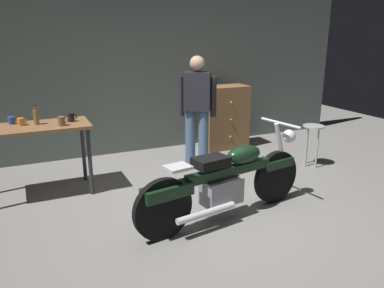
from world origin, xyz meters
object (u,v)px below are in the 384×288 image
Objects in this scene: mug_blue_enamel at (12,120)px; mug_orange_travel at (21,122)px; shop_stool at (313,135)px; wooden_dresser at (224,117)px; motorcycle at (227,180)px; mug_black_matte at (71,117)px; person_standing at (197,107)px; mug_brown_stoneware at (62,121)px; bottle at (36,117)px.

mug_blue_enamel is 0.92× the size of mug_orange_travel.
shop_stool is 5.60× the size of mug_orange_travel.
mug_orange_travel is (-3.26, -0.79, 0.40)m from wooden_dresser.
motorcycle is at bearing -39.37° from mug_orange_travel.
shop_stool is 6.09× the size of mug_blue_enamel.
mug_black_matte is at bearing 170.00° from shop_stool.
shop_stool is at bearing -173.77° from person_standing.
mug_blue_enamel is (-4.11, 0.76, 0.45)m from shop_stool.
person_standing reaches higher than mug_black_matte.
person_standing is 13.96× the size of mug_brown_stoneware.
mug_brown_stoneware reaches higher than mug_black_matte.
motorcycle is 18.16× the size of mug_brown_stoneware.
mug_brown_stoneware reaches higher than mug_blue_enamel.
person_standing is at bearing 1.58° from mug_orange_travel.
motorcycle is at bearing -41.47° from bottle.
mug_brown_stoneware is (-1.94, -0.28, 0.03)m from person_standing.
person_standing reaches higher than bottle.
shop_stool is (2.04, 0.97, 0.05)m from motorcycle.
mug_orange_travel is at bearing 31.39° from person_standing.
mug_blue_enamel is 0.44× the size of bottle.
mug_blue_enamel is at bearing 148.53° from mug_brown_stoneware.
mug_black_matte is (0.13, 0.18, -0.00)m from mug_brown_stoneware.
mug_orange_travel is (-0.45, 0.22, -0.01)m from mug_brown_stoneware.
person_standing is 15.89× the size of mug_blue_enamel.
wooden_dresser is at bearing 52.09° from motorcycle.
mug_orange_travel is (0.11, -0.12, -0.00)m from mug_blue_enamel.
wooden_dresser is 9.56× the size of mug_black_matte.
person_standing is (0.43, 1.67, 0.48)m from motorcycle.
motorcycle is 9.01× the size of bottle.
person_standing is 2.61× the size of shop_stool.
shop_stool is 0.58× the size of wooden_dresser.
wooden_dresser is 3.01m from mug_brown_stoneware.
person_standing is 1.96m from mug_brown_stoneware.
person_standing is 14.61× the size of mug_orange_travel.
wooden_dresser is at bearing 19.72° from mug_brown_stoneware.
wooden_dresser is (0.87, 0.72, -0.38)m from person_standing.
mug_black_matte reaches higher than motorcycle.
shop_stool is at bearing -6.78° from mug_brown_stoneware.
motorcycle is 2.11m from mug_brown_stoneware.
bottle is (-2.21, -0.09, 0.07)m from person_standing.
bottle is at bearing -165.13° from wooden_dresser.
mug_brown_stoneware is at bearing -34.45° from bottle.
wooden_dresser is at bearing -110.53° from person_standing.
mug_orange_travel is at bearing 131.22° from motorcycle.
person_standing is 1.81m from shop_stool.
mug_blue_enamel is (-2.49, 0.06, 0.02)m from person_standing.
mug_brown_stoneware is 1.14× the size of mug_blue_enamel.
motorcycle is at bearing -42.61° from mug_brown_stoneware.
mug_black_matte is (-1.37, 1.57, 0.51)m from motorcycle.
person_standing is at bearing 156.41° from shop_stool.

